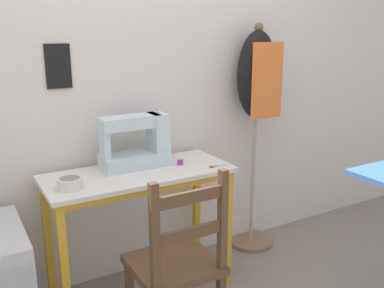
{
  "coord_description": "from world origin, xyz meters",
  "views": [
    {
      "loc": [
        -0.88,
        -1.9,
        1.53
      ],
      "look_at": [
        0.33,
        0.2,
        0.88
      ],
      "focal_mm": 40.0,
      "sensor_mm": 36.0,
      "label": 1
    }
  ],
  "objects_px": {
    "scissors": "(216,166)",
    "dress_form": "(257,91)",
    "thread_spool_near_machine": "(180,162)",
    "fabric_bowl": "(70,183)",
    "wooden_chair": "(177,266)",
    "sewing_machine": "(138,143)"
  },
  "relations": [
    {
      "from": "fabric_bowl",
      "to": "wooden_chair",
      "type": "xyz_separation_m",
      "value": [
        0.36,
        -0.44,
        -0.35
      ]
    },
    {
      "from": "wooden_chair",
      "to": "dress_form",
      "type": "distance_m",
      "value": 1.36
    },
    {
      "from": "scissors",
      "to": "wooden_chair",
      "type": "xyz_separation_m",
      "value": [
        -0.46,
        -0.37,
        -0.32
      ]
    },
    {
      "from": "fabric_bowl",
      "to": "wooden_chair",
      "type": "relative_size",
      "value": 0.14
    },
    {
      "from": "fabric_bowl",
      "to": "wooden_chair",
      "type": "height_order",
      "value": "wooden_chair"
    },
    {
      "from": "dress_form",
      "to": "wooden_chair",
      "type": "bearing_deg",
      "value": -145.59
    },
    {
      "from": "fabric_bowl",
      "to": "scissors",
      "type": "xyz_separation_m",
      "value": [
        0.82,
        -0.07,
        -0.03
      ]
    },
    {
      "from": "scissors",
      "to": "dress_form",
      "type": "bearing_deg",
      "value": 29.73
    },
    {
      "from": "scissors",
      "to": "dress_form",
      "type": "relative_size",
      "value": 0.08
    },
    {
      "from": "thread_spool_near_machine",
      "to": "fabric_bowl",
      "type": "bearing_deg",
      "value": -174.59
    },
    {
      "from": "thread_spool_near_machine",
      "to": "dress_form",
      "type": "height_order",
      "value": "dress_form"
    },
    {
      "from": "scissors",
      "to": "thread_spool_near_machine",
      "type": "relative_size",
      "value": 2.93
    },
    {
      "from": "fabric_bowl",
      "to": "thread_spool_near_machine",
      "type": "relative_size",
      "value": 3.05
    },
    {
      "from": "dress_form",
      "to": "thread_spool_near_machine",
      "type": "bearing_deg",
      "value": -166.71
    },
    {
      "from": "fabric_bowl",
      "to": "sewing_machine",
      "type": "bearing_deg",
      "value": 20.31
    },
    {
      "from": "wooden_chair",
      "to": "scissors",
      "type": "bearing_deg",
      "value": 39.09
    },
    {
      "from": "fabric_bowl",
      "to": "dress_form",
      "type": "bearing_deg",
      "value": 9.44
    },
    {
      "from": "dress_form",
      "to": "scissors",
      "type": "bearing_deg",
      "value": -150.27
    },
    {
      "from": "scissors",
      "to": "wooden_chair",
      "type": "bearing_deg",
      "value": -140.91
    },
    {
      "from": "sewing_machine",
      "to": "wooden_chair",
      "type": "height_order",
      "value": "sewing_machine"
    },
    {
      "from": "fabric_bowl",
      "to": "wooden_chair",
      "type": "distance_m",
      "value": 0.67
    },
    {
      "from": "scissors",
      "to": "thread_spool_near_machine",
      "type": "height_order",
      "value": "thread_spool_near_machine"
    }
  ]
}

